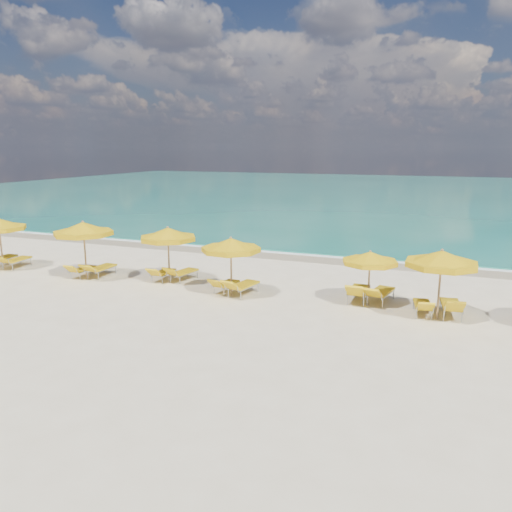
% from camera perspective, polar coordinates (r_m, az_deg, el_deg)
% --- Properties ---
extents(ground_plane, '(120.00, 120.00, 0.00)m').
position_cam_1_polar(ground_plane, '(20.39, -1.55, -4.14)').
color(ground_plane, beige).
extents(ocean, '(120.00, 80.00, 0.30)m').
position_cam_1_polar(ocean, '(66.69, 14.91, 6.97)').
color(ocean, '#126654').
rests_on(ocean, ground).
extents(wet_sand_band, '(120.00, 2.60, 0.01)m').
position_cam_1_polar(wet_sand_band, '(27.15, 4.56, 0.01)').
color(wet_sand_band, tan).
rests_on(wet_sand_band, ground).
extents(foam_line, '(120.00, 1.20, 0.03)m').
position_cam_1_polar(foam_line, '(27.90, 5.05, 0.33)').
color(foam_line, white).
rests_on(foam_line, ground).
extents(whitecap_near, '(14.00, 0.36, 0.05)m').
position_cam_1_polar(whitecap_near, '(38.01, 0.14, 3.60)').
color(whitecap_near, white).
rests_on(whitecap_near, ground).
extents(whitecap_far, '(18.00, 0.30, 0.05)m').
position_cam_1_polar(whitecap_far, '(42.39, 21.76, 3.63)').
color(whitecap_far, white).
rests_on(whitecap_far, ground).
extents(umbrella_2, '(3.25, 3.25, 2.63)m').
position_cam_1_polar(umbrella_2, '(23.27, -19.13, 2.90)').
color(umbrella_2, '#A48052').
rests_on(umbrella_2, ground).
extents(umbrella_3, '(2.84, 2.84, 2.48)m').
position_cam_1_polar(umbrella_3, '(21.73, -10.04, 2.42)').
color(umbrella_3, '#A48052').
rests_on(umbrella_3, ground).
extents(umbrella_4, '(2.94, 2.94, 2.38)m').
position_cam_1_polar(umbrella_4, '(19.47, -2.88, 1.21)').
color(umbrella_4, '#A48052').
rests_on(umbrella_4, ground).
extents(umbrella_5, '(2.25, 2.25, 2.09)m').
position_cam_1_polar(umbrella_5, '(18.80, 12.90, -0.27)').
color(umbrella_5, '#A48052').
rests_on(umbrella_5, ground).
extents(umbrella_6, '(3.17, 3.17, 2.47)m').
position_cam_1_polar(umbrella_6, '(17.81, 20.44, -0.36)').
color(umbrella_6, '#A48052').
rests_on(umbrella_6, ground).
extents(lounger_1_left, '(0.83, 1.96, 0.95)m').
position_cam_1_polar(lounger_1_left, '(27.74, -27.08, -0.54)').
color(lounger_1_left, '#A5A8AD').
rests_on(lounger_1_left, ground).
extents(lounger_1_right, '(0.80, 1.98, 0.78)m').
position_cam_1_polar(lounger_1_right, '(27.07, -25.71, -0.73)').
color(lounger_1_right, '#A5A8AD').
rests_on(lounger_1_right, ground).
extents(lounger_2_left, '(0.62, 1.67, 0.74)m').
position_cam_1_polar(lounger_2_left, '(24.09, -19.21, -1.75)').
color(lounger_2_left, '#A5A8AD').
rests_on(lounger_2_left, ground).
extents(lounger_2_right, '(0.68, 1.97, 0.81)m').
position_cam_1_polar(lounger_2_right, '(23.82, -17.26, -1.69)').
color(lounger_2_right, '#A5A8AD').
rests_on(lounger_2_right, ground).
extents(lounger_3_left, '(0.62, 1.72, 0.76)m').
position_cam_1_polar(lounger_3_left, '(22.51, -10.57, -2.20)').
color(lounger_3_left, '#A5A8AD').
rests_on(lounger_3_left, ground).
extents(lounger_3_right, '(0.92, 1.90, 0.81)m').
position_cam_1_polar(lounger_3_right, '(22.30, -8.32, -2.22)').
color(lounger_3_right, '#A5A8AD').
rests_on(lounger_3_right, ground).
extents(lounger_4_left, '(0.78, 1.68, 0.74)m').
position_cam_1_polar(lounger_4_left, '(20.40, -3.47, -3.56)').
color(lounger_4_left, '#A5A8AD').
rests_on(lounger_4_left, ground).
extents(lounger_4_right, '(0.99, 2.01, 0.85)m').
position_cam_1_polar(lounger_4_right, '(19.93, -1.51, -3.82)').
color(lounger_4_right, '#A5A8AD').
rests_on(lounger_4_right, ground).
extents(lounger_5_left, '(0.70, 1.99, 0.93)m').
position_cam_1_polar(lounger_5_left, '(19.55, 11.62, -4.36)').
color(lounger_5_left, '#A5A8AD').
rests_on(lounger_5_left, ground).
extents(lounger_5_right, '(1.03, 2.08, 0.85)m').
position_cam_1_polar(lounger_5_right, '(19.56, 14.01, -4.49)').
color(lounger_5_right, '#A5A8AD').
rests_on(lounger_5_right, ground).
extents(lounger_6_left, '(0.83, 1.77, 0.77)m').
position_cam_1_polar(lounger_6_left, '(18.60, 18.50, -5.76)').
color(lounger_6_left, '#A5A8AD').
rests_on(lounger_6_left, ground).
extents(lounger_6_right, '(0.86, 1.95, 0.90)m').
position_cam_1_polar(lounger_6_right, '(18.75, 21.38, -5.74)').
color(lounger_6_right, '#A5A8AD').
rests_on(lounger_6_right, ground).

